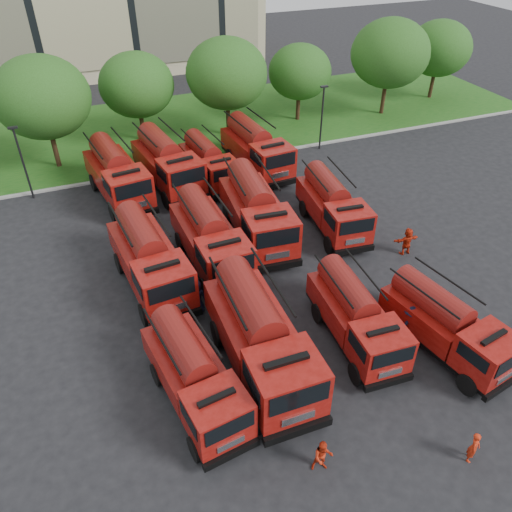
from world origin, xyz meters
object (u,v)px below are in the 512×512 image
Objects in this scene: fire_truck_0 at (194,376)px; fire_truck_3 at (446,325)px; firefighter_1 at (321,468)px; firefighter_4 at (199,310)px; fire_truck_8 at (117,174)px; fire_truck_2 at (356,316)px; firefighter_3 at (405,338)px; firefighter_5 at (404,253)px; fire_truck_5 at (210,238)px; fire_truck_7 at (332,205)px; fire_truck_10 at (209,162)px; fire_truck_4 at (149,259)px; fire_truck_1 at (260,337)px; fire_truck_11 at (256,149)px; fire_truck_9 at (167,163)px; firefighter_0 at (469,458)px; fire_truck_6 at (256,211)px.

fire_truck_0 is 1.01× the size of fire_truck_3.
firefighter_4 is at bearing 117.02° from firefighter_1.
fire_truck_2 is at bearing -73.62° from fire_truck_8.
firefighter_5 is (3.97, 5.74, 0.00)m from firefighter_3.
fire_truck_5 is 8.09m from fire_truck_7.
fire_truck_10 is at bearing 63.20° from fire_truck_0.
fire_truck_4 is 3.55m from fire_truck_5.
fire_truck_0 is 3.69× the size of firefighter_4.
fire_truck_1 is at bearing -87.47° from fire_truck_8.
firefighter_1 is at bearing -91.69° from fire_truck_5.
firefighter_1 is 8.09m from firefighter_3.
firefighter_5 is at bearing -15.78° from fire_truck_4.
fire_truck_11 is at bearing 104.68° from fire_truck_7.
fire_truck_9 is 25.57m from firefighter_0.
fire_truck_0 is 4.61× the size of firefighter_0.
fire_truck_6 is at bearing 12.03° from fire_truck_4.
firefighter_0 is at bearing -72.34° from fire_truck_5.
fire_truck_0 is 12.28m from fire_truck_6.
fire_truck_0 is at bearing 162.85° from fire_truck_3.
fire_truck_7 is at bearing -102.86° from firefighter_3.
firefighter_1 is (-7.85, -3.31, -1.48)m from fire_truck_3.
fire_truck_9 reaches higher than firefighter_5.
fire_truck_2 is at bearing -106.47° from fire_truck_7.
firefighter_1 is 14.79m from firefighter_5.
fire_truck_6 is 1.01× the size of fire_truck_9.
fire_truck_6 is at bearing 177.76° from fire_truck_7.
fire_truck_6 is at bearing -56.98° from fire_truck_8.
fire_truck_0 reaches higher than firefighter_4.
fire_truck_11 is 18.93m from firefighter_3.
fire_truck_1 reaches higher than firefighter_5.
fire_truck_1 is 1.20× the size of fire_truck_10.
fire_truck_3 is 0.89× the size of fire_truck_5.
fire_truck_10 is 4.57× the size of firefighter_0.
firefighter_0 is at bearing 68.49° from firefighter_5.
fire_truck_6 is 9.03m from fire_truck_9.
fire_truck_0 is at bearing -95.03° from fire_truck_4.
fire_truck_11 is at bearing 40.61° from fire_truck_4.
fire_truck_7 is at bearing 71.05° from fire_truck_2.
fire_truck_1 reaches higher than fire_truck_8.
fire_truck_5 reaches higher than fire_truck_3.
fire_truck_3 is at bearing 39.64° from firefighter_1.
fire_truck_7 reaches higher than fire_truck_2.
firefighter_0 is 0.77× the size of firefighter_3.
firefighter_0 is (8.71, -6.30, -1.50)m from fire_truck_0.
fire_truck_10 reaches higher than firefighter_0.
fire_truck_4 is (-7.88, 7.42, 0.25)m from fire_truck_2.
fire_truck_10 is 0.86× the size of fire_truck_11.
fire_truck_9 is (3.44, 10.55, 0.06)m from fire_truck_4.
fire_truck_1 is 8.39m from fire_truck_3.
fire_truck_11 is at bearing -95.05° from firefighter_3.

